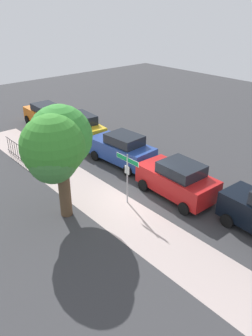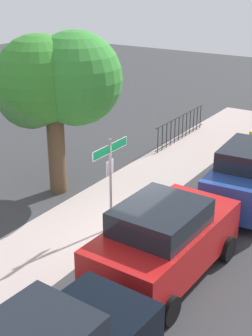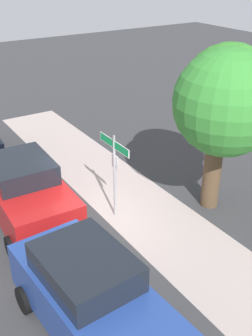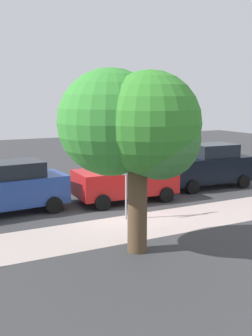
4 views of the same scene
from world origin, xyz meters
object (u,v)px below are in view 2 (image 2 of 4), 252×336
Objects in this scene: street_sign at (110,165)px; shade_tree at (54,83)px; car_blue at (251,175)px; car_red at (164,240)px.

shade_tree reaches higher than street_sign.
car_blue is at bearing -37.08° from street_sign.
car_red is (-1.21, -2.34, -0.94)m from street_sign.
car_blue is at bearing -67.88° from shade_tree.
car_red is (-2.50, -5.30, -2.59)m from shade_tree.
shade_tree reaches higher than car_red.
street_sign is at bearing -113.48° from shade_tree.
car_blue is (3.59, -2.71, -0.93)m from street_sign.
car_blue is (4.80, -0.37, 0.01)m from car_red.
street_sign is 0.62× the size of car_red.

